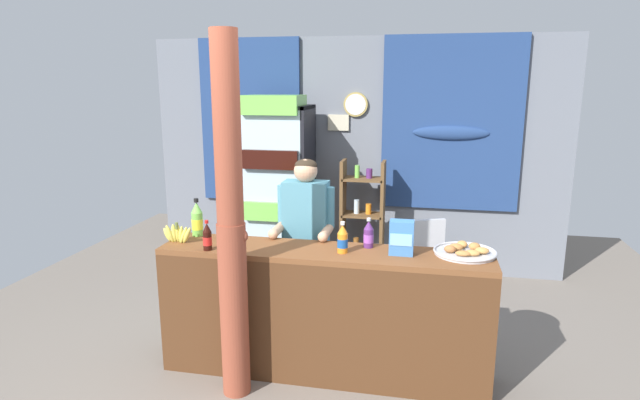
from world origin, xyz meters
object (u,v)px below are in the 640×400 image
Objects in this scene: soda_bottle_cola at (207,237)px; pastry_tray at (465,251)px; soda_bottle_grape_soda at (369,235)px; timber_post at (231,231)px; soda_bottle_orange_soda at (343,240)px; plastic_lawn_chair at (419,252)px; bottle_shelf_rack at (362,218)px; banana_bunch at (177,234)px; snack_box_biscuit at (402,238)px; stall_counter at (321,306)px; soda_bottle_lime_soda at (197,220)px; shopkeeper at (306,230)px; drink_fridge at (278,180)px.

soda_bottle_cola is 0.51× the size of pastry_tray.
pastry_tray is (0.69, -0.02, -0.07)m from soda_bottle_grape_soda.
soda_bottle_orange_soda is at bearing 27.00° from timber_post.
plastic_lawn_chair is at bearing 58.04° from timber_post.
bottle_shelf_rack is 2.38m from soda_bottle_cola.
banana_bunch reaches higher than plastic_lawn_chair.
snack_box_biscuit reaches higher than banana_bunch.
pastry_tray is at bearing -77.27° from plastic_lawn_chair.
stall_counter is 0.52m from soda_bottle_orange_soda.
timber_post reaches higher than snack_box_biscuit.
soda_bottle_grape_soda is at bearing -1.39° from soda_bottle_lime_soda.
soda_bottle_cola reaches higher than banana_bunch.
soda_bottle_cola is at bearing -132.80° from shopkeeper.
plastic_lawn_chair is at bearing 68.27° from stall_counter.
pastry_tray is at bearing 9.06° from soda_bottle_orange_soda.
plastic_lawn_chair is at bearing -12.25° from drink_fridge.
drink_fridge is at bearing 118.11° from soda_bottle_orange_soda.
soda_bottle_orange_soda is 0.23m from soda_bottle_grape_soda.
banana_bunch is at bearing -150.85° from shopkeeper.
soda_bottle_cola is (0.07, -2.08, -0.05)m from drink_fridge.
shopkeeper is at bearing 113.39° from stall_counter.
bottle_shelf_rack is 1.56× the size of plastic_lawn_chair.
drink_fridge is 1.72m from plastic_lawn_chair.
shopkeeper reaches higher than banana_bunch.
banana_bunch is at bearing 148.59° from timber_post.
drink_fridge reaches higher than soda_bottle_lime_soda.
soda_bottle_grape_soda is at bearing -81.76° from bottle_shelf_rack.
drink_fridge is 2.62m from pastry_tray.
drink_fridge is 1.52× the size of bottle_shelf_rack.
plastic_lawn_chair is 1.67m from snack_box_biscuit.
stall_counter is 1.80m from plastic_lawn_chair.
soda_bottle_grape_soda reaches higher than pastry_tray.
plastic_lawn_chair is (0.63, -0.45, -0.20)m from bottle_shelf_rack.
stall_counter is at bearing 4.82° from soda_bottle_cola.
stall_counter is 10.83× the size of soda_bottle_cola.
soda_bottle_lime_soda is at bearing 124.59° from soda_bottle_cola.
drink_fridge is at bearing 91.94° from soda_bottle_cola.
plastic_lawn_chair is at bearing 85.84° from snack_box_biscuit.
stall_counter is at bearing -66.61° from shopkeeper.
bottle_shelf_rack is 1.95m from soda_bottle_grape_soda.
bottle_shelf_rack is 3.03× the size of pastry_tray.
bottle_shelf_rack is 2.19m from soda_bottle_lime_soda.
plastic_lawn_chair is 2.31m from soda_bottle_lime_soda.
banana_bunch is at bearing -96.84° from drink_fridge.
stall_counter is 2.27m from drink_fridge.
bottle_shelf_rack is at bearing 104.52° from snack_box_biscuit.
stall_counter is at bearing -111.73° from plastic_lawn_chair.
banana_bunch is at bearing -178.19° from snack_box_biscuit.
soda_bottle_orange_soda is 1.03× the size of soda_bottle_cola.
drink_fridge is 4.62× the size of pastry_tray.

